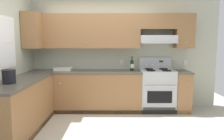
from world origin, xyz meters
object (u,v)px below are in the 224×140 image
(wine_bottle, at_px, (132,65))
(bowl, at_px, (63,70))
(bucket, at_px, (9,76))
(stove, at_px, (157,90))

(wine_bottle, xyz_separation_m, bowl, (-1.57, -0.03, -0.11))
(bowl, distance_m, bucket, 1.65)
(bowl, bearing_deg, stove, -1.46)
(wine_bottle, bearing_deg, stove, -8.82)
(stove, distance_m, wine_bottle, 0.81)
(bucket, bearing_deg, bowl, 73.19)
(stove, relative_size, wine_bottle, 3.46)
(wine_bottle, height_order, bucket, wine_bottle)
(stove, bearing_deg, bowl, 178.54)
(bowl, height_order, bucket, bucket)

